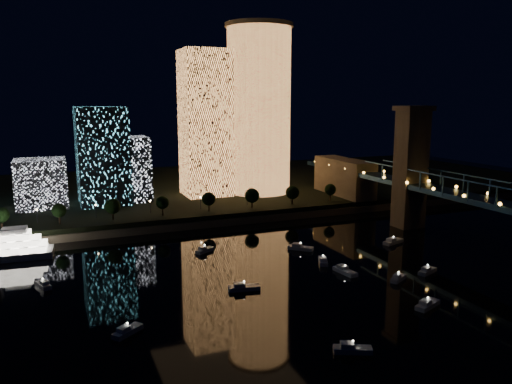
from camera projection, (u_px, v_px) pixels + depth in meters
ground at (336, 290)px, 139.34m from camera, size 520.00×520.00×0.00m
far_bank at (189, 189)px, 284.48m from camera, size 420.00×160.00×5.00m
seawall at (236, 220)px, 213.69m from camera, size 420.00×6.00×3.00m
tower_cylindrical at (259, 110)px, 253.53m from camera, size 34.00×34.00×84.51m
tower_rectangular at (205, 124)px, 247.46m from camera, size 22.45×22.45×71.44m
midrise_blocks at (71, 167)px, 226.80m from camera, size 96.10×28.81×44.32m
truss_bridge at (502, 211)px, 164.01m from camera, size 13.00×266.00×50.00m
motorboats at (309, 275)px, 148.71m from camera, size 126.64×85.40×2.78m
esplanade_trees at (170, 202)px, 207.46m from camera, size 165.46×6.60×8.80m
street_lamps at (150, 204)px, 210.57m from camera, size 132.70×0.70×5.65m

